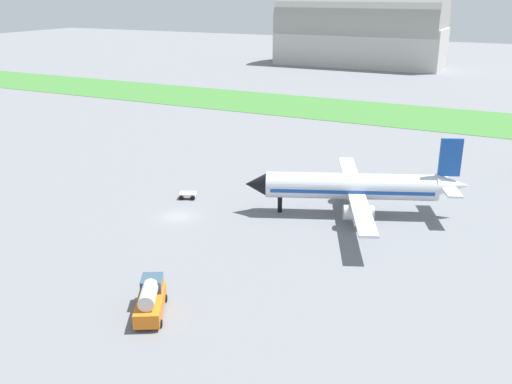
% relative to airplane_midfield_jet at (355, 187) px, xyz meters
% --- Properties ---
extents(ground_plane, '(600.00, 600.00, 0.00)m').
position_rel_airplane_midfield_jet_xyz_m(ground_plane, '(-21.39, -11.56, -3.96)').
color(ground_plane, slate).
extents(grass_taxiway_strip, '(360.00, 28.00, 0.08)m').
position_rel_airplane_midfield_jet_xyz_m(grass_taxiway_strip, '(-21.39, 68.23, -3.92)').
color(grass_taxiway_strip, '#3D7533').
rests_on(grass_taxiway_strip, ground_plane).
extents(airplane_midfield_jet, '(29.40, 29.60, 10.99)m').
position_rel_airplane_midfield_jet_xyz_m(airplane_midfield_jet, '(0.00, 0.00, 0.00)').
color(airplane_midfield_jet, silver).
rests_on(airplane_midfield_jet, ground_plane).
extents(fuel_truck_near_gate, '(5.22, 6.86, 3.29)m').
position_rel_airplane_midfield_jet_xyz_m(fuel_truck_near_gate, '(-10.19, -33.48, -2.37)').
color(fuel_truck_near_gate, orange).
rests_on(fuel_truck_near_gate, ground_plane).
extents(baggage_cart_midfield, '(2.88, 2.55, 0.90)m').
position_rel_airplane_midfield_jet_xyz_m(baggage_cart_midfield, '(-24.10, -4.89, -3.39)').
color(baggage_cart_midfield, white).
rests_on(baggage_cart_midfield, ground_plane).
extents(hangar_distant, '(65.94, 26.08, 30.71)m').
position_rel_airplane_midfield_jet_xyz_m(hangar_distant, '(-45.08, 157.43, 10.18)').
color(hangar_distant, '#BCB7B2').
rests_on(hangar_distant, ground_plane).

